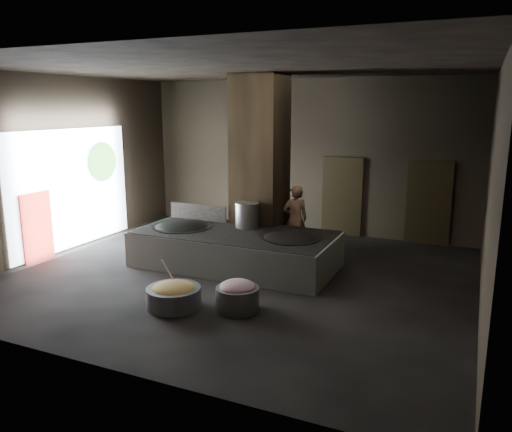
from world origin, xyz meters
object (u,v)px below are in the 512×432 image
at_px(wok_right, 290,241).
at_px(veg_basin, 174,297).
at_px(hearth_platform, 235,249).
at_px(meat_basin, 238,299).
at_px(wok_left, 182,230).
at_px(stock_pot, 247,215).
at_px(cook, 295,220).

relative_size(wok_right, veg_basin, 1.34).
relative_size(hearth_platform, veg_basin, 4.55).
xyz_separation_m(veg_basin, meat_basin, (1.17, 0.36, 0.03)).
height_order(hearth_platform, wok_right, wok_right).
height_order(wok_left, meat_basin, wok_left).
distance_m(wok_left, veg_basin, 3.10).
bearing_deg(wok_left, wok_right, 2.05).
bearing_deg(wok_left, stock_pot, 21.80).
bearing_deg(cook, meat_basin, 60.57).
distance_m(cook, meat_basin, 3.96).
bearing_deg(hearth_platform, cook, 59.00).
height_order(hearth_platform, veg_basin, hearth_platform).
bearing_deg(meat_basin, veg_basin, -162.97).
height_order(stock_pot, cook, cook).
xyz_separation_m(stock_pot, veg_basin, (-0.01, -3.25, -0.94)).
distance_m(wok_right, meat_basin, 2.46).
height_order(cook, veg_basin, cook).
bearing_deg(wok_right, wok_left, -177.95).
bearing_deg(meat_basin, wok_left, 139.28).
relative_size(cook, meat_basin, 2.19).
height_order(wok_right, cook, cook).
xyz_separation_m(hearth_platform, veg_basin, (0.04, -2.70, -0.22)).
bearing_deg(hearth_platform, wok_left, -177.97).
height_order(wok_left, wok_right, wok_left).
height_order(stock_pot, veg_basin, stock_pot).
relative_size(stock_pot, cook, 0.34).
xyz_separation_m(wok_right, stock_pot, (-1.30, 0.50, 0.38)).
xyz_separation_m(wok_left, cook, (2.38, 1.60, 0.14)).
xyz_separation_m(cook, veg_basin, (-0.89, -4.25, -0.70)).
relative_size(wok_left, wok_right, 1.07).
bearing_deg(hearth_platform, wok_right, 2.18).
distance_m(wok_left, wok_right, 2.80).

